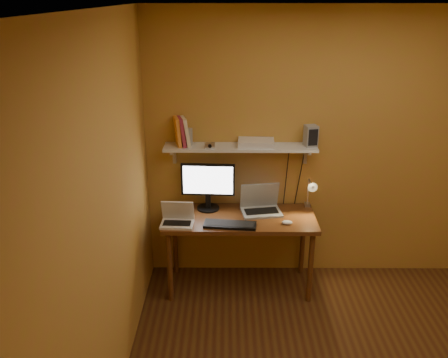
{
  "coord_description": "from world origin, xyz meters",
  "views": [
    {
      "loc": [
        -0.93,
        -2.67,
        2.68
      ],
      "look_at": [
        -0.96,
        1.18,
        1.16
      ],
      "focal_mm": 38.0,
      "sensor_mm": 36.0,
      "label": 1
    }
  ],
  "objects_px": {
    "netbook": "(177,218)",
    "desk_lamp": "(310,191)",
    "keyboard": "(230,225)",
    "speaker_right": "(311,136)",
    "desk": "(240,225)",
    "speaker_left": "(186,137)",
    "mouse": "(287,222)",
    "router": "(256,143)",
    "wall_shelf": "(240,148)",
    "monitor": "(208,184)",
    "laptop": "(260,204)",
    "shelf_camera": "(210,145)"
  },
  "relations": [
    {
      "from": "netbook",
      "to": "desk_lamp",
      "type": "xyz_separation_m",
      "value": [
        1.22,
        0.27,
        0.15
      ]
    },
    {
      "from": "keyboard",
      "to": "desk_lamp",
      "type": "height_order",
      "value": "desk_lamp"
    },
    {
      "from": "speaker_right",
      "to": "desk",
      "type": "bearing_deg",
      "value": -175.54
    },
    {
      "from": "speaker_left",
      "to": "desk_lamp",
      "type": "bearing_deg",
      "value": 10.88
    },
    {
      "from": "mouse",
      "to": "router",
      "type": "height_order",
      "value": "router"
    },
    {
      "from": "wall_shelf",
      "to": "keyboard",
      "type": "bearing_deg",
      "value": -103.64
    },
    {
      "from": "desk",
      "to": "monitor",
      "type": "distance_m",
      "value": 0.49
    },
    {
      "from": "wall_shelf",
      "to": "laptop",
      "type": "height_order",
      "value": "wall_shelf"
    },
    {
      "from": "desk",
      "to": "router",
      "type": "xyz_separation_m",
      "value": [
        0.14,
        0.2,
        0.74
      ]
    },
    {
      "from": "router",
      "to": "wall_shelf",
      "type": "bearing_deg",
      "value": -175.75
    },
    {
      "from": "laptop",
      "to": "keyboard",
      "type": "xyz_separation_m",
      "value": [
        -0.29,
        -0.31,
        -0.06
      ]
    },
    {
      "from": "mouse",
      "to": "shelf_camera",
      "type": "height_order",
      "value": "shelf_camera"
    },
    {
      "from": "monitor",
      "to": "desk_lamp",
      "type": "height_order",
      "value": "monitor"
    },
    {
      "from": "desk_lamp",
      "to": "speaker_right",
      "type": "xyz_separation_m",
      "value": [
        -0.02,
        0.07,
        0.51
      ]
    },
    {
      "from": "laptop",
      "to": "mouse",
      "type": "distance_m",
      "value": 0.36
    },
    {
      "from": "desk_lamp",
      "to": "speaker_left",
      "type": "relative_size",
      "value": 2.35
    },
    {
      "from": "wall_shelf",
      "to": "mouse",
      "type": "distance_m",
      "value": 0.8
    },
    {
      "from": "wall_shelf",
      "to": "speaker_right",
      "type": "bearing_deg",
      "value": 0.13
    },
    {
      "from": "netbook",
      "to": "desk_lamp",
      "type": "distance_m",
      "value": 1.26
    },
    {
      "from": "mouse",
      "to": "shelf_camera",
      "type": "distance_m",
      "value": 0.98
    },
    {
      "from": "router",
      "to": "mouse",
      "type": "bearing_deg",
      "value": -52.51
    },
    {
      "from": "desk",
      "to": "speaker_left",
      "type": "xyz_separation_m",
      "value": [
        -0.49,
        0.2,
        0.79
      ]
    },
    {
      "from": "mouse",
      "to": "speaker_left",
      "type": "distance_m",
      "value": 1.19
    },
    {
      "from": "speaker_left",
      "to": "speaker_right",
      "type": "xyz_separation_m",
      "value": [
        1.13,
        -0.0,
        0.02
      ]
    },
    {
      "from": "laptop",
      "to": "speaker_left",
      "type": "xyz_separation_m",
      "value": [
        -0.69,
        0.08,
        0.63
      ]
    },
    {
      "from": "speaker_right",
      "to": "router",
      "type": "bearing_deg",
      "value": 166.41
    },
    {
      "from": "speaker_right",
      "to": "speaker_left",
      "type": "bearing_deg",
      "value": 167.39
    },
    {
      "from": "keyboard",
      "to": "speaker_right",
      "type": "distance_m",
      "value": 1.09
    },
    {
      "from": "shelf_camera",
      "to": "router",
      "type": "relative_size",
      "value": 0.28
    },
    {
      "from": "desk_lamp",
      "to": "keyboard",
      "type": "bearing_deg",
      "value": -157.24
    },
    {
      "from": "wall_shelf",
      "to": "speaker_left",
      "type": "distance_m",
      "value": 0.5
    },
    {
      "from": "router",
      "to": "keyboard",
      "type": "bearing_deg",
      "value": -121.03
    },
    {
      "from": "desk_lamp",
      "to": "shelf_camera",
      "type": "distance_m",
      "value": 1.04
    },
    {
      "from": "speaker_right",
      "to": "router",
      "type": "xyz_separation_m",
      "value": [
        -0.5,
        0.01,
        -0.07
      ]
    },
    {
      "from": "shelf_camera",
      "to": "router",
      "type": "distance_m",
      "value": 0.43
    },
    {
      "from": "mouse",
      "to": "desk_lamp",
      "type": "distance_m",
      "value": 0.42
    },
    {
      "from": "netbook",
      "to": "router",
      "type": "bearing_deg",
      "value": 29.11
    },
    {
      "from": "laptop",
      "to": "netbook",
      "type": "relative_size",
      "value": 1.34
    },
    {
      "from": "desk",
      "to": "netbook",
      "type": "distance_m",
      "value": 0.6
    },
    {
      "from": "speaker_left",
      "to": "speaker_right",
      "type": "relative_size",
      "value": 0.83
    },
    {
      "from": "speaker_right",
      "to": "laptop",
      "type": "bearing_deg",
      "value": 177.02
    },
    {
      "from": "monitor",
      "to": "mouse",
      "type": "distance_m",
      "value": 0.82
    },
    {
      "from": "mouse",
      "to": "router",
      "type": "xyz_separation_m",
      "value": [
        -0.27,
        0.36,
        0.63
      ]
    },
    {
      "from": "desk",
      "to": "speaker_right",
      "type": "distance_m",
      "value": 1.05
    },
    {
      "from": "keyboard",
      "to": "speaker_right",
      "type": "relative_size",
      "value": 2.4
    },
    {
      "from": "speaker_left",
      "to": "netbook",
      "type": "bearing_deg",
      "value": -87.38
    },
    {
      "from": "desk",
      "to": "keyboard",
      "type": "xyz_separation_m",
      "value": [
        -0.09,
        -0.19,
        0.1
      ]
    },
    {
      "from": "mouse",
      "to": "netbook",
      "type": "bearing_deg",
      "value": -174.08
    },
    {
      "from": "speaker_right",
      "to": "netbook",
      "type": "bearing_deg",
      "value": -176.67
    },
    {
      "from": "keyboard",
      "to": "laptop",
      "type": "bearing_deg",
      "value": 53.75
    }
  ]
}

